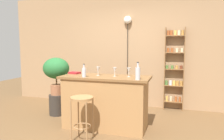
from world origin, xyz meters
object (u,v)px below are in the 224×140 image
at_px(wine_glass_left, 129,70).
at_px(wine_glass_center, 98,69).
at_px(pendant_globe_light, 128,22).
at_px(wine_glass_right, 115,70).
at_px(plant_stool, 57,105).
at_px(bottle_olive_oil, 138,73).
at_px(bottle_wine_red, 84,72).
at_px(bar_stool, 82,108).
at_px(potted_plant, 56,70).
at_px(cookbook, 74,73).
at_px(spice_shelf, 174,68).

height_order(wine_glass_left, wine_glass_center, same).
bearing_deg(pendant_globe_light, wine_glass_right, -85.58).
distance_m(plant_stool, wine_glass_left, 1.92).
bearing_deg(bottle_olive_oil, bottle_wine_red, 178.57).
distance_m(bottle_olive_oil, wine_glass_left, 0.37).
height_order(bottle_olive_oil, pendant_globe_light, pendant_globe_light).
xyz_separation_m(bar_stool, wine_glass_right, (0.35, 0.65, 0.55)).
distance_m(potted_plant, wine_glass_center, 1.15).
height_order(bottle_olive_oil, cookbook, bottle_olive_oil).
height_order(potted_plant, bottle_olive_oil, potted_plant).
bearing_deg(spice_shelf, bottle_wine_red, -130.85).
bearing_deg(wine_glass_center, bottle_olive_oil, -20.30).
xyz_separation_m(potted_plant, wine_glass_left, (1.68, -0.34, 0.10)).
bearing_deg(wine_glass_right, wine_glass_center, 176.46).
relative_size(plant_stool, wine_glass_left, 2.72).
xyz_separation_m(plant_stool, bottle_olive_oil, (1.89, -0.64, 0.85)).
xyz_separation_m(spice_shelf, plant_stool, (-2.43, -1.12, -0.78)).
bearing_deg(potted_plant, wine_glass_right, -14.25).
relative_size(spice_shelf, wine_glass_left, 11.77).
xyz_separation_m(spice_shelf, wine_glass_right, (-1.01, -1.48, 0.07)).
bearing_deg(bottle_olive_oil, wine_glass_center, 159.70).
height_order(bar_stool, potted_plant, potted_plant).
height_order(bottle_wine_red, cookbook, bottle_wine_red).
bearing_deg(cookbook, wine_glass_right, 4.79).
relative_size(bottle_wine_red, pendant_globe_light, 0.11).
relative_size(plant_stool, wine_glass_right, 2.72).
xyz_separation_m(plant_stool, potted_plant, (0.00, 0.00, 0.76)).
height_order(plant_stool, wine_glass_right, wine_glass_right).
bearing_deg(cookbook, spice_shelf, 48.96).
xyz_separation_m(potted_plant, wine_glass_center, (1.10, -0.34, 0.10)).
height_order(bottle_wine_red, pendant_globe_light, pendant_globe_light).
bearing_deg(bar_stool, bottle_wine_red, 109.45).
bearing_deg(wine_glass_left, bottle_olive_oil, -54.31).
bearing_deg(spice_shelf, wine_glass_right, -124.20).
xyz_separation_m(bar_stool, spice_shelf, (1.36, 2.13, 0.47)).
distance_m(wine_glass_center, pendant_globe_light, 1.82).
bearing_deg(cookbook, pendant_globe_light, 74.62).
bearing_deg(cookbook, potted_plant, 170.21).
height_order(bar_stool, bottle_wine_red, bottle_wine_red).
xyz_separation_m(bar_stool, pendant_globe_light, (0.23, 2.16, 1.56)).
distance_m(wine_glass_left, pendant_globe_light, 1.84).
xyz_separation_m(wine_glass_left, wine_glass_center, (-0.58, -0.00, 0.00)).
bearing_deg(cookbook, bar_stool, -43.15).
distance_m(bottle_wine_red, wine_glass_center, 0.32).
distance_m(potted_plant, wine_glass_right, 1.47).
distance_m(potted_plant, pendant_globe_light, 2.07).
bearing_deg(potted_plant, plant_stool, -90.00).
xyz_separation_m(bottle_olive_oil, wine_glass_center, (-0.80, 0.29, 0.01)).
height_order(potted_plant, wine_glass_left, potted_plant).
height_order(bottle_wine_red, wine_glass_center, bottle_wine_red).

